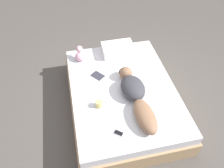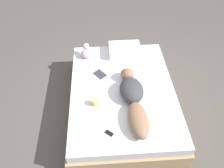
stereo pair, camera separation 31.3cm
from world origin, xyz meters
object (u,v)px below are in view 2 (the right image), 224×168
object	(u,v)px
person	(133,97)
coffee_mug	(95,102)
open_magazine	(95,78)
cell_phone	(109,133)

from	to	relation	value
person	coffee_mug	world-z (taller)	person
person	open_magazine	bearing A→B (deg)	133.69
open_magazine	person	bearing A→B (deg)	-82.39
open_magazine	coffee_mug	size ratio (longest dim) A/B	4.19
open_magazine	coffee_mug	distance (m)	0.50
coffee_mug	open_magazine	bearing A→B (deg)	90.50
person	cell_phone	distance (m)	0.60
open_magazine	cell_phone	size ratio (longest dim) A/B	3.53
cell_phone	open_magazine	bearing A→B (deg)	47.25
coffee_mug	cell_phone	world-z (taller)	coffee_mug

